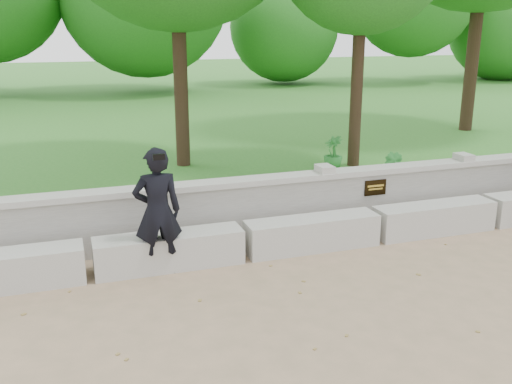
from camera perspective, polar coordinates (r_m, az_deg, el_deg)
ground at (r=7.08m, az=19.59°, el=-9.76°), size 80.00×80.00×0.00m
lawn at (r=19.57m, az=-6.43°, el=7.63°), size 40.00×22.00×0.25m
concrete_bench at (r=8.44m, az=11.85°, el=-3.30°), size 11.90×0.45×0.45m
parapet_wall at (r=8.94m, az=9.68°, el=-0.46°), size 12.50×0.35×0.90m
man_main at (r=7.09m, az=-9.82°, el=-1.96°), size 0.60×0.53×1.62m
shrub_b at (r=10.07m, az=13.68°, el=1.91°), size 0.45×0.47×0.68m
shrub_d at (r=11.45m, az=7.72°, el=3.90°), size 0.44×0.47×0.67m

